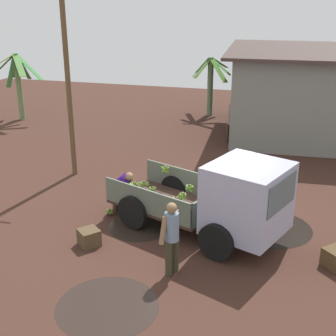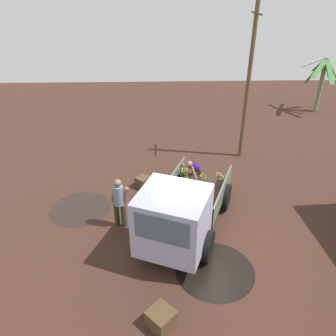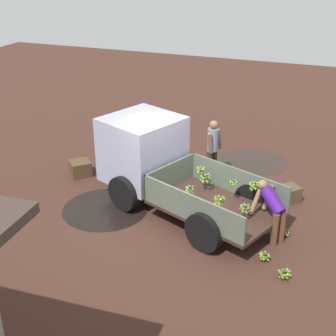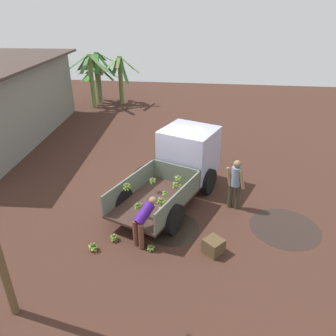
{
  "view_description": "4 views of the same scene",
  "coord_description": "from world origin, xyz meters",
  "px_view_note": "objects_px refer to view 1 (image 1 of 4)",
  "views": [
    {
      "loc": [
        1.89,
        -11.06,
        5.91
      ],
      "look_at": [
        -1.17,
        0.14,
        1.46
      ],
      "focal_mm": 50.0,
      "sensor_mm": 36.0,
      "label": 1
    },
    {
      "loc": [
        7.92,
        -1.25,
        6.77
      ],
      "look_at": [
        -1.29,
        -0.92,
        1.57
      ],
      "focal_mm": 35.0,
      "sensor_mm": 36.0,
      "label": 2
    },
    {
      "loc": [
        -3.49,
        9.2,
        5.98
      ],
      "look_at": [
        -0.03,
        0.13,
        1.38
      ],
      "focal_mm": 50.0,
      "sensor_mm": 36.0,
      "label": 3
    },
    {
      "loc": [
        -9.59,
        -1.49,
        6.03
      ],
      "look_at": [
        -0.6,
        -0.34,
        1.43
      ],
      "focal_mm": 35.0,
      "sensor_mm": 36.0,
      "label": 4
    }
  ],
  "objects_px": {
    "cargo_truck": "(232,200)",
    "banana_bunch_on_ground_1": "(132,196)",
    "person_worker_loading": "(122,187)",
    "wooden_crate_0": "(89,237)",
    "utility_pole": "(68,79)",
    "person_foreground_visitor": "(172,235)",
    "person_bystander_near_shed": "(231,121)",
    "banana_bunch_on_ground_0": "(109,211)",
    "banana_bunch_on_ground_2": "(122,189)"
  },
  "relations": [
    {
      "from": "person_foreground_visitor",
      "to": "banana_bunch_on_ground_0",
      "type": "distance_m",
      "value": 3.45
    },
    {
      "from": "banana_bunch_on_ground_2",
      "to": "person_bystander_near_shed",
      "type": "bearing_deg",
      "value": 66.89
    },
    {
      "from": "utility_pole",
      "to": "person_foreground_visitor",
      "type": "relative_size",
      "value": 3.67
    },
    {
      "from": "person_worker_loading",
      "to": "banana_bunch_on_ground_1",
      "type": "xyz_separation_m",
      "value": [
        -0.05,
        0.87,
        -0.68
      ]
    },
    {
      "from": "utility_pole",
      "to": "person_worker_loading",
      "type": "relative_size",
      "value": 4.74
    },
    {
      "from": "person_worker_loading",
      "to": "person_foreground_visitor",
      "type": "bearing_deg",
      "value": -15.66
    },
    {
      "from": "person_foreground_visitor",
      "to": "person_bystander_near_shed",
      "type": "height_order",
      "value": "person_foreground_visitor"
    },
    {
      "from": "person_foreground_visitor",
      "to": "person_bystander_near_shed",
      "type": "xyz_separation_m",
      "value": [
        -0.1,
        9.72,
        -0.03
      ]
    },
    {
      "from": "person_bystander_near_shed",
      "to": "wooden_crate_0",
      "type": "distance_m",
      "value": 9.37
    },
    {
      "from": "utility_pole",
      "to": "banana_bunch_on_ground_1",
      "type": "bearing_deg",
      "value": -29.97
    },
    {
      "from": "utility_pole",
      "to": "banana_bunch_on_ground_2",
      "type": "relative_size",
      "value": 21.71
    },
    {
      "from": "person_worker_loading",
      "to": "banana_bunch_on_ground_2",
      "type": "distance_m",
      "value": 1.56
    },
    {
      "from": "person_worker_loading",
      "to": "wooden_crate_0",
      "type": "height_order",
      "value": "person_worker_loading"
    },
    {
      "from": "person_bystander_near_shed",
      "to": "banana_bunch_on_ground_2",
      "type": "xyz_separation_m",
      "value": [
        -2.5,
        -5.87,
        -0.8
      ]
    },
    {
      "from": "utility_pole",
      "to": "person_bystander_near_shed",
      "type": "xyz_separation_m",
      "value": [
        4.63,
        4.82,
        -2.31
      ]
    },
    {
      "from": "banana_bunch_on_ground_1",
      "to": "banana_bunch_on_ground_2",
      "type": "xyz_separation_m",
      "value": [
        -0.47,
        0.44,
        0.01
      ]
    },
    {
      "from": "cargo_truck",
      "to": "person_foreground_visitor",
      "type": "distance_m",
      "value": 2.04
    },
    {
      "from": "banana_bunch_on_ground_1",
      "to": "banana_bunch_on_ground_0",
      "type": "bearing_deg",
      "value": -104.28
    },
    {
      "from": "cargo_truck",
      "to": "banana_bunch_on_ground_2",
      "type": "relative_size",
      "value": 17.16
    },
    {
      "from": "person_worker_loading",
      "to": "banana_bunch_on_ground_2",
      "type": "xyz_separation_m",
      "value": [
        -0.52,
        1.32,
        -0.66
      ]
    },
    {
      "from": "banana_bunch_on_ground_1",
      "to": "banana_bunch_on_ground_2",
      "type": "height_order",
      "value": "banana_bunch_on_ground_2"
    },
    {
      "from": "cargo_truck",
      "to": "person_worker_loading",
      "type": "distance_m",
      "value": 3.26
    },
    {
      "from": "person_bystander_near_shed",
      "to": "wooden_crate_0",
      "type": "relative_size",
      "value": 3.59
    },
    {
      "from": "cargo_truck",
      "to": "person_foreground_visitor",
      "type": "height_order",
      "value": "cargo_truck"
    },
    {
      "from": "banana_bunch_on_ground_0",
      "to": "banana_bunch_on_ground_2",
      "type": "relative_size",
      "value": 0.77
    },
    {
      "from": "person_bystander_near_shed",
      "to": "banana_bunch_on_ground_1",
      "type": "height_order",
      "value": "person_bystander_near_shed"
    },
    {
      "from": "utility_pole",
      "to": "wooden_crate_0",
      "type": "distance_m",
      "value": 5.78
    },
    {
      "from": "person_foreground_visitor",
      "to": "person_bystander_near_shed",
      "type": "distance_m",
      "value": 9.72
    },
    {
      "from": "person_bystander_near_shed",
      "to": "wooden_crate_0",
      "type": "xyz_separation_m",
      "value": [
        -2.16,
        -9.09,
        -0.71
      ]
    },
    {
      "from": "wooden_crate_0",
      "to": "banana_bunch_on_ground_1",
      "type": "bearing_deg",
      "value": 87.3
    },
    {
      "from": "person_foreground_visitor",
      "to": "banana_bunch_on_ground_0",
      "type": "xyz_separation_m",
      "value": [
        -2.41,
        2.31,
        -0.85
      ]
    },
    {
      "from": "utility_pole",
      "to": "person_foreground_visitor",
      "type": "bearing_deg",
      "value": -46.08
    },
    {
      "from": "person_foreground_visitor",
      "to": "person_worker_loading",
      "type": "xyz_separation_m",
      "value": [
        -2.09,
        2.54,
        -0.16
      ]
    },
    {
      "from": "cargo_truck",
      "to": "banana_bunch_on_ground_1",
      "type": "height_order",
      "value": "cargo_truck"
    },
    {
      "from": "person_worker_loading",
      "to": "person_bystander_near_shed",
      "type": "distance_m",
      "value": 7.46
    },
    {
      "from": "person_bystander_near_shed",
      "to": "banana_bunch_on_ground_1",
      "type": "xyz_separation_m",
      "value": [
        -2.03,
        -6.31,
        -0.81
      ]
    },
    {
      "from": "utility_pole",
      "to": "person_foreground_visitor",
      "type": "xyz_separation_m",
      "value": [
        4.72,
        -4.91,
        -2.28
      ]
    },
    {
      "from": "wooden_crate_0",
      "to": "utility_pole",
      "type": "bearing_deg",
      "value": 119.93
    },
    {
      "from": "utility_pole",
      "to": "person_bystander_near_shed",
      "type": "relative_size",
      "value": 3.77
    },
    {
      "from": "banana_bunch_on_ground_0",
      "to": "wooden_crate_0",
      "type": "xyz_separation_m",
      "value": [
        0.15,
        -1.68,
        0.11
      ]
    },
    {
      "from": "wooden_crate_0",
      "to": "person_worker_loading",
      "type": "bearing_deg",
      "value": 84.68
    },
    {
      "from": "utility_pole",
      "to": "banana_bunch_on_ground_2",
      "type": "height_order",
      "value": "utility_pole"
    },
    {
      "from": "person_foreground_visitor",
      "to": "banana_bunch_on_ground_0",
      "type": "relative_size",
      "value": 7.72
    },
    {
      "from": "cargo_truck",
      "to": "person_bystander_near_shed",
      "type": "distance_m",
      "value": 8.07
    },
    {
      "from": "person_foreground_visitor",
      "to": "banana_bunch_on_ground_1",
      "type": "height_order",
      "value": "person_foreground_visitor"
    },
    {
      "from": "utility_pole",
      "to": "banana_bunch_on_ground_1",
      "type": "height_order",
      "value": "utility_pole"
    },
    {
      "from": "person_bystander_near_shed",
      "to": "banana_bunch_on_ground_2",
      "type": "bearing_deg",
      "value": -164.6
    },
    {
      "from": "banana_bunch_on_ground_1",
      "to": "utility_pole",
      "type": "bearing_deg",
      "value": 150.03
    },
    {
      "from": "person_worker_loading",
      "to": "wooden_crate_0",
      "type": "bearing_deg",
      "value": -60.41
    },
    {
      "from": "utility_pole",
      "to": "person_bystander_near_shed",
      "type": "height_order",
      "value": "utility_pole"
    }
  ]
}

